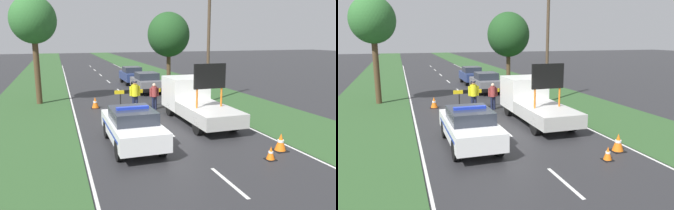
{
  "view_description": "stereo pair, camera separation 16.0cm",
  "coord_description": "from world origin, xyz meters",
  "views": [
    {
      "loc": [
        -4.74,
        -13.47,
        4.35
      ],
      "look_at": [
        0.26,
        1.3,
        1.1
      ],
      "focal_mm": 35.0,
      "sensor_mm": 36.0,
      "label": 1
    },
    {
      "loc": [
        -4.59,
        -13.52,
        4.35
      ],
      "look_at": [
        0.26,
        1.3,
        1.1
      ],
      "focal_mm": 35.0,
      "sensor_mm": 36.0,
      "label": 2
    }
  ],
  "objects": [
    {
      "name": "police_officer",
      "position": [
        -0.46,
        5.31,
        1.07
      ],
      "size": [
        0.65,
        0.41,
        1.81
      ],
      "rotation": [
        0.0,
        0.0,
        2.89
      ],
      "color": "#191E38",
      "rests_on": "ground"
    },
    {
      "name": "traffic_cone_near_police",
      "position": [
        2.35,
        -4.08,
        0.25
      ],
      "size": [
        0.36,
        0.36,
        0.5
      ],
      "color": "black",
      "rests_on": "ground"
    },
    {
      "name": "roadside_tree_near_left",
      "position": [
        5.92,
        17.82,
        4.55
      ],
      "size": [
        4.15,
        4.15,
        6.75
      ],
      "color": "#4C3823",
      "rests_on": "ground"
    },
    {
      "name": "traffic_cone_centre_front",
      "position": [
        2.11,
        7.48,
        0.24
      ],
      "size": [
        0.35,
        0.35,
        0.49
      ],
      "color": "black",
      "rests_on": "ground"
    },
    {
      "name": "lane_markings",
      "position": [
        0.0,
        10.57,
        0.0
      ],
      "size": [
        8.03,
        58.45,
        0.01
      ],
      "color": "silver",
      "rests_on": "ground"
    },
    {
      "name": "road_barrier",
      "position": [
        0.22,
        6.11,
        0.97
      ],
      "size": [
        3.51,
        0.08,
        1.16
      ],
      "rotation": [
        0.0,
        0.0,
        -0.06
      ],
      "color": "black",
      "rests_on": "ground"
    },
    {
      "name": "queued_car_hatch_blue",
      "position": [
        1.9,
        16.77,
        0.83
      ],
      "size": [
        1.73,
        3.91,
        1.61
      ],
      "rotation": [
        0.0,
        0.0,
        3.14
      ],
      "color": "navy",
      "rests_on": "ground"
    },
    {
      "name": "grass_verge_left",
      "position": [
        -6.52,
        20.0,
        0.01
      ],
      "size": [
        4.91,
        120.0,
        0.03
      ],
      "color": "#2D5128",
      "rests_on": "ground"
    },
    {
      "name": "queued_car_suv_grey",
      "position": [
        1.93,
        11.55,
        0.83
      ],
      "size": [
        1.81,
        3.95,
        1.6
      ],
      "rotation": [
        0.0,
        0.0,
        3.14
      ],
      "color": "slate",
      "rests_on": "ground"
    },
    {
      "name": "pedestrian_civilian",
      "position": [
        0.73,
        5.27,
        0.95
      ],
      "size": [
        0.58,
        0.37,
        1.62
      ],
      "rotation": [
        0.0,
        0.0,
        0.26
      ],
      "color": "#191E38",
      "rests_on": "ground"
    },
    {
      "name": "ground_plane",
      "position": [
        0.0,
        0.0,
        0.0
      ],
      "size": [
        160.0,
        160.0,
        0.0
      ],
      "primitive_type": "plane",
      "color": "#28282B"
    },
    {
      "name": "work_truck",
      "position": [
        2.03,
        2.25,
        1.07
      ],
      "size": [
        2.08,
        6.2,
        3.13
      ],
      "rotation": [
        0.0,
        0.0,
        3.2
      ],
      "color": "white",
      "rests_on": "ground"
    },
    {
      "name": "traffic_cone_near_truck",
      "position": [
        3.3,
        -3.39,
        0.35
      ],
      "size": [
        0.51,
        0.51,
        0.7
      ],
      "color": "black",
      "rests_on": "ground"
    },
    {
      "name": "utility_pole",
      "position": [
        4.73,
        6.26,
        3.92
      ],
      "size": [
        1.2,
        0.2,
        7.61
      ],
      "color": "#473828",
      "rests_on": "ground"
    },
    {
      "name": "traffic_cone_behind_barrier",
      "position": [
        -2.64,
        6.84,
        0.34
      ],
      "size": [
        0.51,
        0.51,
        0.7
      ],
      "color": "black",
      "rests_on": "ground"
    },
    {
      "name": "roadside_tree_near_right",
      "position": [
        -5.98,
        9.34,
        5.34
      ],
      "size": [
        2.86,
        2.86,
        6.92
      ],
      "color": "#4C3823",
      "rests_on": "ground"
    },
    {
      "name": "grass_verge_right",
      "position": [
        6.52,
        20.0,
        0.01
      ],
      "size": [
        4.91,
        120.0,
        0.03
      ],
      "color": "#2D5128",
      "rests_on": "ground"
    },
    {
      "name": "police_car",
      "position": [
        -2.03,
        -0.98,
        0.83
      ],
      "size": [
        1.85,
        4.75,
        1.66
      ],
      "rotation": [
        0.0,
        0.0,
        -0.01
      ],
      "color": "white",
      "rests_on": "ground"
    }
  ]
}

